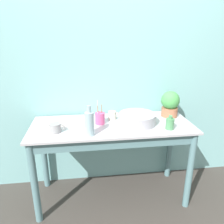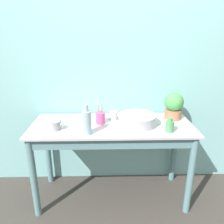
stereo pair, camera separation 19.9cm
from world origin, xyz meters
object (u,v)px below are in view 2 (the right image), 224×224
(mug_cream, at_px, (114,115))
(mug_grey, at_px, (55,126))
(bottle_short, at_px, (170,126))
(bottle_tall, at_px, (87,122))
(bowl_wash_large, at_px, (137,120))
(potted_plant, at_px, (174,105))
(tray_board, at_px, (77,120))
(bowl_small_cream, at_px, (50,121))
(utensil_cup, at_px, (100,118))

(mug_cream, relative_size, mug_grey, 0.87)
(bottle_short, bearing_deg, bottle_tall, -177.35)
(bowl_wash_large, relative_size, mug_grey, 2.71)
(potted_plant, relative_size, bottle_tall, 1.01)
(bottle_short, distance_m, tray_board, 0.87)
(bottle_short, distance_m, bowl_small_cream, 1.09)
(potted_plant, distance_m, bowl_small_cream, 1.20)
(bowl_small_cream, height_order, utensil_cup, utensil_cup)
(bottle_tall, bearing_deg, bowl_wash_large, 23.23)
(potted_plant, height_order, bottle_short, potted_plant)
(potted_plant, xyz_separation_m, bottle_tall, (-0.82, -0.34, -0.03))
(potted_plant, relative_size, tray_board, 1.02)
(bottle_tall, distance_m, tray_board, 0.34)
(bottle_short, bearing_deg, potted_plant, 69.35)
(bowl_wash_large, bearing_deg, bottle_tall, -156.77)
(potted_plant, bearing_deg, bottle_short, -110.65)
(utensil_cup, xyz_separation_m, tray_board, (-0.23, 0.07, -0.05))
(mug_grey, relative_size, bowl_small_cream, 0.87)
(tray_board, bearing_deg, bottle_tall, -67.70)
(bottle_short, xyz_separation_m, bowl_small_cream, (-1.07, 0.21, -0.03))
(mug_cream, distance_m, bowl_small_cream, 0.61)
(bottle_short, bearing_deg, bowl_small_cream, 168.68)
(bottle_tall, height_order, mug_cream, bottle_tall)
(bowl_wash_large, xyz_separation_m, bottle_tall, (-0.45, -0.19, 0.06))
(mug_cream, xyz_separation_m, mug_grey, (-0.52, -0.24, -0.00))
(bowl_wash_large, distance_m, mug_cream, 0.26)
(bottle_short, relative_size, mug_grey, 0.99)
(potted_plant, bearing_deg, tray_board, -177.67)
(mug_cream, bearing_deg, bowl_small_cream, -171.93)
(tray_board, bearing_deg, mug_grey, -127.41)
(bottle_tall, height_order, bottle_short, bottle_tall)
(utensil_cup, bearing_deg, tray_board, 163.24)
(bottle_tall, relative_size, mug_cream, 2.34)
(potted_plant, xyz_separation_m, tray_board, (-0.94, -0.04, -0.13))
(bowl_wash_large, distance_m, mug_grey, 0.74)
(bowl_wash_large, relative_size, bottle_short, 2.75)
(utensil_cup, bearing_deg, potted_plant, 8.53)
(bottle_tall, relative_size, utensil_cup, 1.13)
(bottle_short, bearing_deg, tray_board, 161.73)
(mug_cream, distance_m, tray_board, 0.36)
(bottle_short, relative_size, bowl_small_cream, 0.86)
(potted_plant, distance_m, bowl_wash_large, 0.41)
(bowl_wash_large, bearing_deg, mug_grey, -172.50)
(bottle_short, height_order, mug_cream, bottle_short)
(bottle_short, xyz_separation_m, mug_cream, (-0.47, 0.30, -0.01))
(mug_cream, relative_size, utensil_cup, 0.48)
(bottle_short, relative_size, mug_cream, 1.14)
(tray_board, bearing_deg, utensil_cup, -16.76)
(bowl_wash_large, relative_size, mug_cream, 3.13)
(bowl_small_cream, height_order, tray_board, bowl_small_cream)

